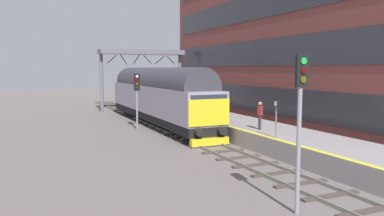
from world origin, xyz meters
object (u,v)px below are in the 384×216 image
at_px(platform_number_sign, 276,113).
at_px(waiting_passenger, 260,113).
at_px(diesel_locomotive, 157,95).
at_px(signal_post_near, 300,114).
at_px(signal_post_mid, 137,93).

distance_m(platform_number_sign, waiting_passenger, 2.83).
bearing_deg(waiting_passenger, platform_number_sign, -177.15).
bearing_deg(platform_number_sign, diesel_locomotive, 98.35).
height_order(signal_post_near, waiting_passenger, signal_post_near).
distance_m(signal_post_mid, platform_number_sign, 12.44).
xyz_separation_m(signal_post_mid, waiting_passenger, (4.95, -9.03, -0.77)).
xyz_separation_m(signal_post_mid, platform_number_sign, (4.14, -11.72, -0.46)).
bearing_deg(signal_post_near, signal_post_mid, 90.00).
distance_m(diesel_locomotive, platform_number_sign, 13.56).
height_order(diesel_locomotive, signal_post_mid, diesel_locomotive).
bearing_deg(signal_post_mid, platform_number_sign, -70.56).
distance_m(diesel_locomotive, signal_post_mid, 2.77).
relative_size(signal_post_near, waiting_passenger, 3.06).
bearing_deg(diesel_locomotive, signal_post_near, -96.09).
distance_m(signal_post_near, platform_number_sign, 8.10).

